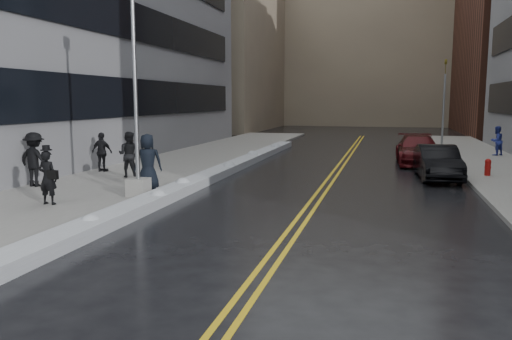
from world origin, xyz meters
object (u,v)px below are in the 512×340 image
Objects in this scene: traffic_signal at (444,100)px; car_maroon at (418,150)px; pedestrian_e at (35,159)px; pedestrian_b at (129,154)px; pedestrian_east at (497,141)px; pedestrian_fedora at (48,178)px; car_black at (437,162)px; pedestrian_c at (148,162)px; pedestrian_d at (102,152)px; lamppost at (136,125)px; fire_hydrant at (488,166)px.

traffic_signal is 10.11m from car_maroon.
car_maroon is (14.34, 11.69, -0.40)m from pedestrian_e.
pedestrian_b reaches higher than pedestrian_east.
car_maroon is (11.71, 14.42, -0.23)m from pedestrian_fedora.
car_maroon is at bearing 91.83° from car_black.
pedestrian_e is at bearing 47.37° from pedestrian_b.
pedestrian_e is at bearing -160.14° from car_black.
pedestrian_e is at bearing 3.66° from pedestrian_east.
pedestrian_d is at bearing -67.74° from pedestrian_c.
pedestrian_c is 5.59m from pedestrian_d.
car_black is at bearing -175.26° from pedestrian_c.
pedestrian_c reaches higher than pedestrian_b.
pedestrian_e is (-4.67, 0.78, -1.37)m from lamppost.
fire_hydrant is 0.38× the size of pedestrian_b.
pedestrian_b reaches higher than pedestrian_d.
lamppost is at bearing -135.89° from pedestrian_fedora.
traffic_signal is 23.67m from pedestrian_d.
car_black is (10.19, 7.32, -1.80)m from lamppost.
traffic_signal is at bearing -101.27° from pedestrian_east.
pedestrian_east reaches higher than car_maroon.
pedestrian_d is (-16.18, -17.10, -2.37)m from traffic_signal.
pedestrian_e is 0.39× the size of car_maroon.
pedestrian_fedora is at bearing -136.22° from lamppost.
car_maroon is (9.89, 11.30, -0.40)m from pedestrian_c.
pedestrian_e reaches higher than car_black.
pedestrian_e is at bearing -20.90° from pedestrian_c.
fire_hydrant is at bearing 13.87° from car_black.
lamppost is 14.81m from fire_hydrant.
pedestrian_fedora is at bearing -145.23° from fire_hydrant.
pedestrian_e is at bearing -142.38° from car_maroon.
lamppost is 1.81m from pedestrian_c.
pedestrian_fedora is 18.58m from car_maroon.
pedestrian_east is 6.26m from car_maroon.
car_maroon is at bearing -157.06° from pedestrian_c.
pedestrian_e is 16.24m from car_black.
car_black is at bearing -162.22° from fire_hydrant.
lamppost is 1.27× the size of traffic_signal.
pedestrian_b is at bearing 122.67° from lamppost.
car_maroon is (14.05, 7.57, -0.27)m from pedestrian_d.
traffic_signal is at bearing 75.83° from car_maroon.
pedestrian_c is at bearing 142.89° from pedestrian_d.
pedestrian_e is at bearing 170.54° from lamppost.
pedestrian_b is (-14.16, -18.32, -2.29)m from traffic_signal.
pedestrian_c is at bearing -151.37° from fire_hydrant.
pedestrian_b is (-2.36, 3.68, -1.42)m from lamppost.
fire_hydrant is 16.98m from pedestrian_d.
pedestrian_c is at bearing -153.31° from car_black.
pedestrian_b is 0.94× the size of pedestrian_e.
fire_hydrant is at bearing -177.24° from pedestrian_c.
car_maroon is at bearing -146.92° from pedestrian_d.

